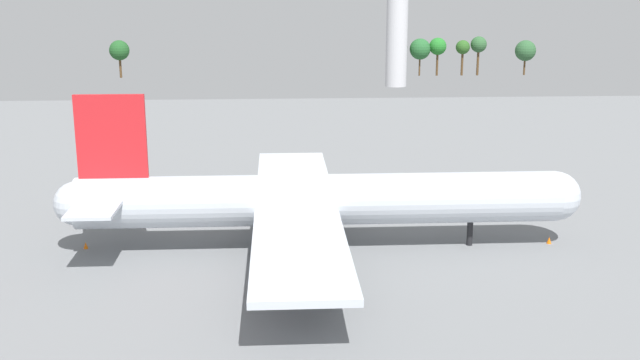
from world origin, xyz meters
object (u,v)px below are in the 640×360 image
(maintenance_van, at_px, (102,208))
(safety_cone_tail, at_px, (86,245))
(cargo_airplane, at_px, (317,201))
(control_tower, at_px, (397,10))
(safety_cone_nose, at_px, (549,240))

(maintenance_van, distance_m, safety_cone_tail, 13.11)
(cargo_airplane, xyz_separation_m, control_tower, (31.63, 144.99, 16.83))
(cargo_airplane, height_order, maintenance_van, cargo_airplane)
(maintenance_van, bearing_deg, safety_cone_nose, -14.60)
(maintenance_van, relative_size, safety_cone_nose, 6.77)
(safety_cone_tail, relative_size, control_tower, 0.02)
(cargo_airplane, xyz_separation_m, safety_cone_tail, (-26.81, 1.33, -5.34))
(safety_cone_nose, xyz_separation_m, control_tower, (4.17, 144.99, 22.16))
(cargo_airplane, relative_size, safety_cone_tail, 78.37)
(safety_cone_nose, distance_m, control_tower, 146.74)
(cargo_airplane, bearing_deg, maintenance_van, 152.60)
(cargo_airplane, xyz_separation_m, safety_cone_nose, (27.47, 0.00, -5.32))
(safety_cone_nose, distance_m, safety_cone_tail, 54.29)
(maintenance_van, xyz_separation_m, safety_cone_tail, (0.94, -13.06, -0.67))
(safety_cone_tail, bearing_deg, safety_cone_nose, -1.40)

